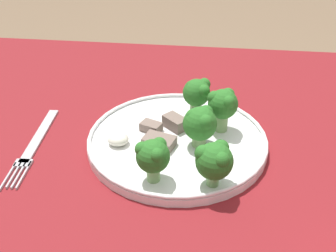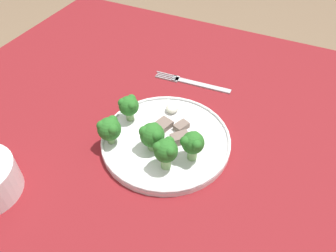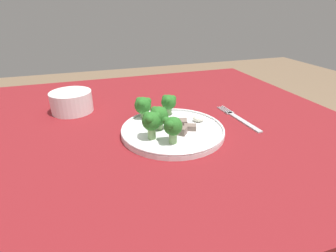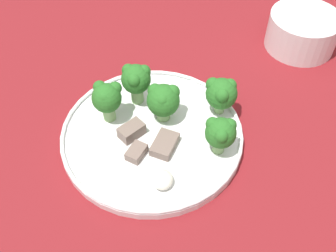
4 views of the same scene
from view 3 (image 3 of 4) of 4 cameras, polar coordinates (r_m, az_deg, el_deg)
The scene contains 13 objects.
table at distance 0.82m, azimuth -2.85°, elevation -5.66°, with size 1.12×1.01×0.78m.
dinner_plate at distance 0.68m, azimuth 1.04°, elevation -0.92°, with size 0.27×0.27×0.02m.
fork at distance 0.80m, azimuth 15.01°, elevation 1.67°, with size 0.03×0.20×0.00m.
cream_bowl at distance 0.87m, azimuth -20.22°, elevation 4.88°, with size 0.13×0.13×0.06m.
broccoli_floret_near_rim_left at distance 0.62m, azimuth -3.64°, elevation 1.01°, with size 0.05×0.05×0.07m.
broccoli_floret_center_left at distance 0.76m, azimuth 0.15°, elevation 5.22°, with size 0.04×0.04×0.06m.
broccoli_floret_back_left at distance 0.60m, azimuth 0.66°, elevation -0.13°, with size 0.04×0.04×0.07m.
broccoli_floret_front_left at distance 0.67m, azimuth -1.99°, elevation 2.30°, with size 0.05×0.05×0.06m.
broccoli_floret_center_back at distance 0.74m, azimuth -5.47°, elevation 4.55°, with size 0.05×0.05×0.06m.
meat_slice_front_slice at distance 0.71m, azimuth 2.33°, elevation 0.82°, with size 0.05×0.04×0.01m.
meat_slice_middle_slice at distance 0.68m, azimuth 4.85°, elevation -0.26°, with size 0.04×0.03×0.01m.
meat_slice_rear_slice at distance 0.66m, azimuth 2.41°, elevation -0.93°, with size 0.04×0.04×0.02m.
sauce_dollop at distance 0.73m, azimuth 6.67°, elevation 1.67°, with size 0.03×0.03×0.02m.
Camera 3 is at (-0.18, -0.68, 1.09)m, focal length 28.00 mm.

